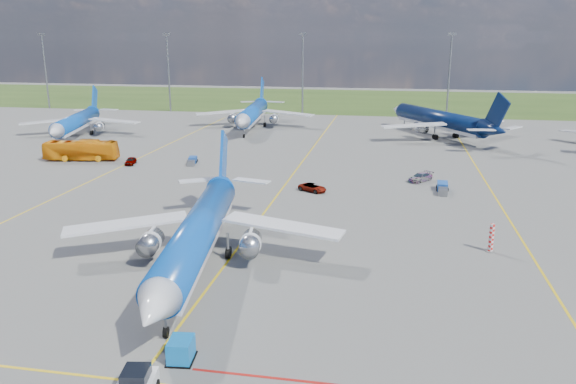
% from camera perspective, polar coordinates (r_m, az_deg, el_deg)
% --- Properties ---
extents(ground, '(400.00, 400.00, 0.00)m').
position_cam_1_polar(ground, '(55.88, -6.28, -7.21)').
color(ground, '#545452').
rests_on(ground, ground).
extents(grass_strip, '(400.00, 80.00, 0.01)m').
position_cam_1_polar(grass_strip, '(201.01, 6.15, 9.25)').
color(grass_strip, '#2D4719').
rests_on(grass_strip, ground).
extents(taxiway_lines, '(60.25, 160.00, 0.02)m').
position_cam_1_polar(taxiway_lines, '(81.33, -0.60, 0.17)').
color(taxiway_lines, gold).
rests_on(taxiway_lines, ground).
extents(floodlight_masts, '(202.20, 0.50, 22.70)m').
position_cam_1_polar(floodlight_masts, '(159.62, 8.77, 12.09)').
color(floodlight_masts, slate).
rests_on(floodlight_masts, ground).
extents(warning_post, '(0.50, 0.50, 3.00)m').
position_cam_1_polar(warning_post, '(61.59, 19.95, -4.41)').
color(warning_post, red).
rests_on(warning_post, ground).
extents(bg_jet_nw, '(36.71, 43.12, 9.76)m').
position_cam_1_polar(bg_jet_nw, '(134.27, -20.53, 5.29)').
color(bg_jet_nw, '#0C49AD').
rests_on(bg_jet_nw, ground).
extents(bg_jet_nnw, '(35.21, 44.02, 10.78)m').
position_cam_1_polar(bg_jet_nnw, '(137.96, -3.57, 6.49)').
color(bg_jet_nnw, '#0C49AD').
rests_on(bg_jet_nnw, ground).
extents(bg_jet_n, '(49.65, 53.22, 11.16)m').
position_cam_1_polar(bg_jet_n, '(130.08, 14.96, 5.45)').
color(bg_jet_n, '#07173D').
rests_on(bg_jet_n, ground).
extents(main_airliner, '(35.41, 43.32, 10.31)m').
position_cam_1_polar(main_airliner, '(55.30, -8.96, -7.56)').
color(main_airliner, '#0C49AD').
rests_on(main_airliner, ground).
extents(uld_container, '(1.77, 2.13, 1.58)m').
position_cam_1_polar(uld_container, '(40.56, -10.82, -15.46)').
color(uld_container, blue).
rests_on(uld_container, ground).
extents(apron_bus, '(13.41, 5.23, 3.64)m').
position_cam_1_polar(apron_bus, '(107.74, -20.28, 4.00)').
color(apron_bus, orange).
rests_on(apron_bus, ground).
extents(service_car_a, '(2.16, 3.87, 1.24)m').
position_cam_1_polar(service_car_a, '(101.68, -15.70, 3.06)').
color(service_car_a, '#999999').
rests_on(service_car_a, ground).
extents(service_car_b, '(4.65, 3.76, 1.18)m').
position_cam_1_polar(service_car_b, '(80.65, 2.51, 0.46)').
color(service_car_b, '#999999').
rests_on(service_car_b, ground).
extents(service_car_c, '(4.33, 4.70, 1.32)m').
position_cam_1_polar(service_car_c, '(88.65, 13.31, 1.48)').
color(service_car_c, '#999999').
rests_on(service_car_c, ground).
extents(baggage_tug_w, '(1.61, 5.16, 1.14)m').
position_cam_1_polar(baggage_tug_w, '(83.55, 15.44, 0.40)').
color(baggage_tug_w, '#1B4CA6').
rests_on(baggage_tug_w, ground).
extents(baggage_tug_c, '(2.17, 4.73, 1.03)m').
position_cam_1_polar(baggage_tug_c, '(99.98, -9.70, 3.13)').
color(baggage_tug_c, '#184494').
rests_on(baggage_tug_c, ground).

